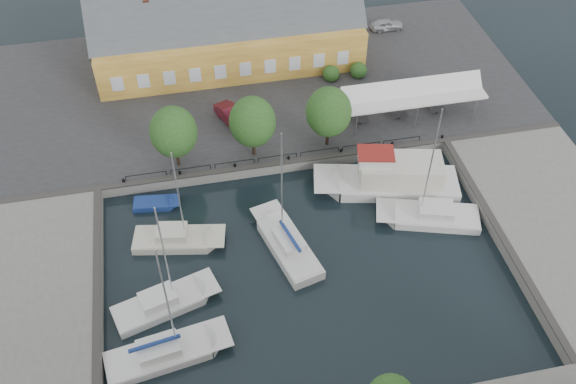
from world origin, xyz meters
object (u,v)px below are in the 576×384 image
(west_boat_c, at_px, (164,304))
(west_boat_d, at_px, (165,354))
(trawler, at_px, (392,179))
(west_boat_b, at_px, (177,240))
(car_red, at_px, (232,116))
(center_sailboat, at_px, (287,246))
(tent_canopy, at_px, (412,94))
(warehouse, at_px, (222,31))
(east_boat_a, at_px, (430,217))
(launch_nw, at_px, (156,205))
(car_silver, at_px, (387,25))

(west_boat_c, relative_size, west_boat_d, 0.92)
(trawler, xyz_separation_m, west_boat_b, (-19.52, -2.63, -0.76))
(trawler, height_order, west_boat_b, west_boat_b)
(car_red, xyz_separation_m, center_sailboat, (2.20, -16.10, -1.40))
(west_boat_c, bearing_deg, tent_canopy, 34.08)
(tent_canopy, bearing_deg, warehouse, 140.14)
(east_boat_a, relative_size, west_boat_c, 1.12)
(west_boat_d, bearing_deg, west_boat_b, 81.02)
(west_boat_b, xyz_separation_m, launch_nw, (-1.50, 4.68, -0.17))
(trawler, bearing_deg, east_boat_a, -64.84)
(tent_canopy, relative_size, car_silver, 3.67)
(tent_canopy, height_order, car_silver, tent_canopy)
(warehouse, bearing_deg, trawler, -61.30)
(east_boat_a, height_order, west_boat_d, east_boat_a)
(warehouse, height_order, launch_nw, warehouse)
(east_boat_a, bearing_deg, west_boat_d, -159.30)
(warehouse, bearing_deg, west_boat_c, -105.90)
(tent_canopy, distance_m, car_red, 17.60)
(tent_canopy, height_order, west_boat_b, west_boat_b)
(west_boat_b, relative_size, west_boat_d, 0.87)
(east_boat_a, distance_m, west_boat_c, 23.50)
(launch_nw, bearing_deg, trawler, -5.55)
(launch_nw, bearing_deg, tent_canopy, 13.92)
(center_sailboat, height_order, west_boat_b, center_sailboat)
(car_red, relative_size, east_boat_a, 0.37)
(car_silver, bearing_deg, warehouse, 97.68)
(trawler, distance_m, west_boat_d, 24.97)
(east_boat_a, bearing_deg, center_sailboat, -176.64)
(tent_canopy, distance_m, west_boat_b, 26.58)
(east_boat_a, relative_size, launch_nw, 2.95)
(car_red, height_order, center_sailboat, center_sailboat)
(west_boat_b, relative_size, launch_nw, 2.50)
(east_boat_a, height_order, west_boat_c, east_boat_a)
(warehouse, height_order, west_boat_b, warehouse)
(trawler, relative_size, west_boat_b, 1.28)
(car_silver, xyz_separation_m, car_red, (-20.16, -13.52, 0.12))
(car_silver, bearing_deg, west_boat_c, 140.72)
(warehouse, xyz_separation_m, car_silver, (19.46, 2.26, -2.78))
(trawler, distance_m, east_boat_a, 4.93)
(warehouse, relative_size, east_boat_a, 2.29)
(car_red, distance_m, west_boat_c, 21.47)
(tent_canopy, height_order, car_red, tent_canopy)
(west_boat_b, bearing_deg, tent_canopy, 24.63)
(tent_canopy, bearing_deg, trawler, -118.00)
(trawler, bearing_deg, west_boat_c, -157.12)
(west_boat_b, bearing_deg, east_boat_a, -4.70)
(west_boat_c, bearing_deg, trawler, 22.88)
(west_boat_b, bearing_deg, launch_nw, 107.77)
(car_silver, bearing_deg, launch_nw, 129.43)
(center_sailboat, distance_m, west_boat_d, 13.25)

